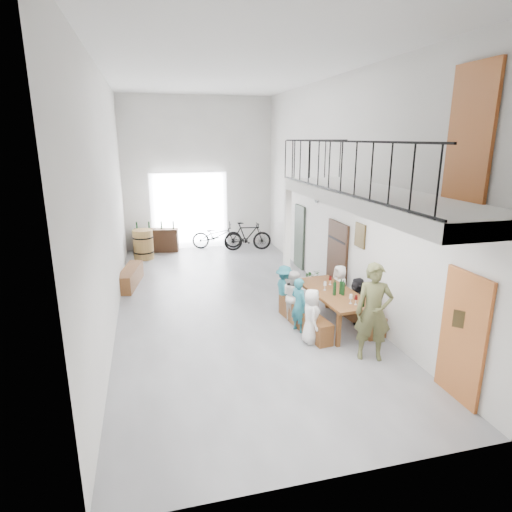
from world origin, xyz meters
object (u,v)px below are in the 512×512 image
object	(u,v)px
bicycle_near	(217,236)
serving_counter	(156,240)
tasting_table	(333,295)
host_standing	(374,312)
bench_inner	(304,318)
oak_barrel	(143,244)
side_bench	(131,277)

from	to	relation	value
bicycle_near	serving_counter	bearing A→B (deg)	96.21
tasting_table	host_standing	size ratio (longest dim) A/B	1.22
bicycle_near	tasting_table	bearing A→B (deg)	-161.64
tasting_table	bench_inner	xyz separation A→B (m)	(-0.66, 0.00, -0.48)
bench_inner	oak_barrel	distance (m)	7.43
tasting_table	host_standing	xyz separation A→B (m)	(0.10, -1.55, 0.22)
tasting_table	side_bench	xyz separation A→B (m)	(-4.41, 3.87, -0.46)
bicycle_near	oak_barrel	bearing A→B (deg)	115.28
oak_barrel	serving_counter	bearing A→B (deg)	63.54
oak_barrel	serving_counter	xyz separation A→B (m)	(0.45, 0.90, -0.09)
tasting_table	oak_barrel	size ratio (longest dim) A/B	2.23
serving_counter	host_standing	size ratio (longest dim) A/B	0.85
serving_counter	host_standing	distance (m)	9.80
tasting_table	serving_counter	size ratio (longest dim) A/B	1.42
host_standing	bicycle_near	distance (m)	9.12
side_bench	serving_counter	size ratio (longest dim) A/B	1.11
tasting_table	oak_barrel	distance (m)	7.75
bench_inner	side_bench	xyz separation A→B (m)	(-3.75, 3.86, 0.02)
side_bench	host_standing	size ratio (longest dim) A/B	0.94
host_standing	bicycle_near	world-z (taller)	host_standing
serving_counter	tasting_table	bearing A→B (deg)	-54.42
side_bench	tasting_table	bearing A→B (deg)	-41.21
bench_inner	bicycle_near	bearing A→B (deg)	88.41
side_bench	oak_barrel	bearing A→B (deg)	82.36
side_bench	host_standing	bearing A→B (deg)	-50.21
tasting_table	side_bench	world-z (taller)	tasting_table
tasting_table	serving_counter	distance (m)	8.34
oak_barrel	host_standing	xyz separation A→B (m)	(4.14, -8.16, 0.42)
oak_barrel	serving_counter	size ratio (longest dim) A/B	0.64
bench_inner	host_standing	xyz separation A→B (m)	(0.76, -1.55, 0.70)
tasting_table	host_standing	bearing A→B (deg)	-90.85
tasting_table	host_standing	world-z (taller)	host_standing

